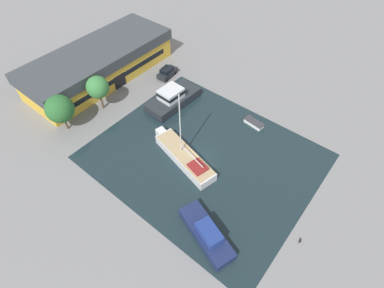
# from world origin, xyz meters

# --- Properties ---
(ground_plane) EXTENTS (440.00, 440.00, 0.00)m
(ground_plane) POSITION_xyz_m (0.00, 0.00, 0.00)
(ground_plane) COLOR slate
(water_canal) EXTENTS (24.79, 29.72, 0.01)m
(water_canal) POSITION_xyz_m (0.00, 0.00, 0.00)
(water_canal) COLOR #19282D
(water_canal) RESTS_ON ground
(warehouse_building) EXTENTS (27.09, 10.67, 5.40)m
(warehouse_building) POSITION_xyz_m (3.32, 26.22, 2.74)
(warehouse_building) COLOR gold
(warehouse_building) RESTS_ON ground
(quay_tree_near_building) EXTENTS (3.52, 3.52, 5.98)m
(quay_tree_near_building) POSITION_xyz_m (-2.32, 19.15, 4.20)
(quay_tree_near_building) COLOR brown
(quay_tree_near_building) RESTS_ON ground
(quay_tree_by_water) EXTENTS (4.16, 4.16, 6.08)m
(quay_tree_by_water) POSITION_xyz_m (-8.87, 19.66, 3.99)
(quay_tree_by_water) COLOR brown
(quay_tree_by_water) RESTS_ON ground
(parked_car) EXTENTS (4.29, 2.31, 1.80)m
(parked_car) POSITION_xyz_m (10.78, 16.85, 0.89)
(parked_car) COLOR #1E2328
(parked_car) RESTS_ON ground
(sailboat_moored) EXTENTS (5.08, 11.93, 11.17)m
(sailboat_moored) POSITION_xyz_m (-2.31, 1.80, 0.79)
(sailboat_moored) COLOR silver
(sailboat_moored) RESTS_ON water_canal
(motor_cruiser) EXTENTS (9.70, 4.64, 3.09)m
(motor_cruiser) POSITION_xyz_m (5.75, 11.02, 1.10)
(motor_cruiser) COLOR #23282D
(motor_cruiser) RESTS_ON water_canal
(small_dinghy) EXTENTS (1.65, 3.28, 0.68)m
(small_dinghy) POSITION_xyz_m (9.91, -2.11, 0.35)
(small_dinghy) COLOR white
(small_dinghy) RESTS_ON water_canal
(cabin_boat) EXTENTS (5.13, 8.48, 2.18)m
(cabin_boat) POSITION_xyz_m (-9.29, -7.52, 0.79)
(cabin_boat) COLOR #19234C
(cabin_boat) RESTS_ON water_canal
(mooring_bollard) EXTENTS (0.25, 0.25, 0.59)m
(mooring_bollard) POSITION_xyz_m (-3.16, -16.14, 0.32)
(mooring_bollard) COLOR black
(mooring_bollard) RESTS_ON ground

